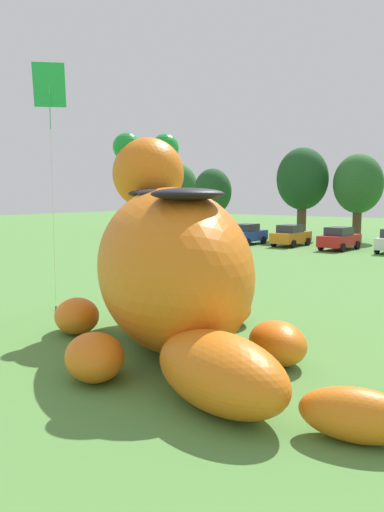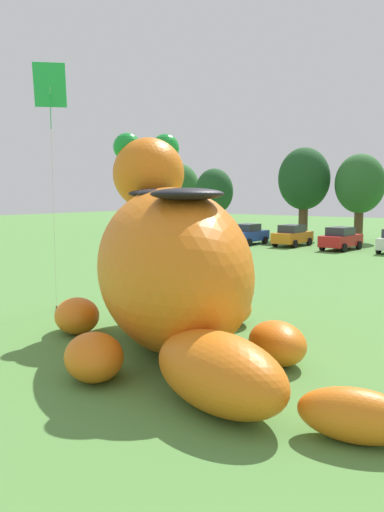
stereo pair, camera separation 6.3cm
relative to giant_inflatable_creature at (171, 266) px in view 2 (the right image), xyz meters
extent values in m
plane|color=#568E42|center=(-0.35, 0.42, -2.27)|extent=(160.00, 160.00, 0.00)
ellipsoid|color=orange|center=(-0.02, 0.00, -0.07)|extent=(8.56, 7.98, 4.41)
ellipsoid|color=orange|center=(-2.61, 2.09, 2.61)|extent=(3.45, 3.42, 2.33)
sphere|color=green|center=(-3.29, 1.81, 3.48)|extent=(0.93, 0.93, 0.93)
sphere|color=green|center=(-2.48, 2.81, 3.48)|extent=(0.93, 0.93, 0.93)
ellipsoid|color=black|center=(-1.39, 1.11, 1.96)|extent=(2.21, 2.26, 0.29)
ellipsoid|color=black|center=(-0.02, 0.00, 1.96)|extent=(2.21, 2.26, 0.29)
ellipsoid|color=black|center=(1.50, -1.24, 1.96)|extent=(2.21, 2.26, 0.29)
ellipsoid|color=orange|center=(-3.24, -0.55, -1.73)|extent=(2.31, 2.23, 1.08)
ellipsoid|color=orange|center=(-0.16, 3.25, -1.73)|extent=(2.31, 2.23, 1.08)
ellipsoid|color=orange|center=(0.23, -3.11, -1.73)|extent=(2.31, 2.23, 1.08)
ellipsoid|color=orange|center=(3.07, 0.39, -1.73)|extent=(2.31, 2.23, 1.08)
ellipsoid|color=orange|center=(3.48, -2.84, -1.50)|extent=(3.91, 2.81, 1.54)
ellipsoid|color=orange|center=(6.13, -2.59, -1.80)|extent=(2.18, 1.36, 0.94)
cube|color=#2347B7|center=(-13.41, 26.82, -1.55)|extent=(1.74, 4.12, 0.80)
cube|color=#2D333D|center=(-13.41, 26.67, -0.85)|extent=(1.51, 1.98, 0.60)
cylinder|color=black|center=(-14.25, 28.10, -1.95)|extent=(0.25, 0.64, 0.64)
cylinder|color=black|center=(-12.55, 28.08, -1.95)|extent=(0.25, 0.64, 0.64)
cylinder|color=black|center=(-14.27, 25.55, -1.95)|extent=(0.25, 0.64, 0.64)
cylinder|color=black|center=(-12.57, 25.54, -1.95)|extent=(0.25, 0.64, 0.64)
cube|color=orange|center=(-9.91, 27.80, -1.55)|extent=(1.78, 4.13, 0.80)
cube|color=#2D333D|center=(-9.92, 27.65, -0.85)|extent=(1.54, 2.00, 0.60)
cylinder|color=black|center=(-10.74, 29.09, -1.95)|extent=(0.25, 0.64, 0.64)
cylinder|color=black|center=(-9.04, 29.05, -1.95)|extent=(0.25, 0.64, 0.64)
cylinder|color=black|center=(-10.79, 26.55, -1.95)|extent=(0.25, 0.64, 0.64)
cylinder|color=black|center=(-9.09, 26.51, -1.95)|extent=(0.25, 0.64, 0.64)
cube|color=red|center=(-5.72, 27.33, -1.55)|extent=(2.00, 4.21, 0.80)
cube|color=#2D333D|center=(-5.73, 27.18, -0.85)|extent=(1.64, 2.07, 0.60)
cylinder|color=black|center=(-6.48, 28.66, -1.95)|extent=(0.29, 0.66, 0.64)
cylinder|color=black|center=(-4.78, 28.53, -1.95)|extent=(0.29, 0.66, 0.64)
cylinder|color=black|center=(-6.66, 26.12, -1.95)|extent=(0.29, 0.66, 0.64)
cylinder|color=black|center=(-4.97, 26.00, -1.95)|extent=(0.29, 0.66, 0.64)
cylinder|color=black|center=(-2.66, 26.51, -1.95)|extent=(0.24, 0.64, 0.64)
cylinder|color=brown|center=(-26.25, 34.15, -0.99)|extent=(0.73, 0.73, 2.57)
ellipsoid|color=#2D662D|center=(-26.25, 34.15, 2.56)|extent=(4.11, 4.11, 4.94)
cylinder|color=brown|center=(-20.73, 32.56, -1.11)|extent=(0.66, 0.66, 2.33)
ellipsoid|color=#1E4C23|center=(-20.73, 32.56, 2.10)|extent=(3.72, 3.72, 4.47)
cylinder|color=brown|center=(-12.15, 34.53, -0.80)|extent=(0.84, 0.84, 2.94)
ellipsoid|color=#1E4C23|center=(-12.15, 34.53, 3.25)|extent=(4.70, 4.70, 5.64)
cylinder|color=brown|center=(-7.20, 35.18, -0.93)|extent=(0.77, 0.77, 2.68)
ellipsoid|color=#2D662D|center=(-7.20, 35.18, 2.77)|extent=(4.29, 4.29, 5.15)
cylinder|color=brown|center=(-6.33, 1.18, -2.20)|extent=(0.06, 0.06, 0.15)
cylinder|color=silver|center=(-6.33, 1.18, 1.79)|extent=(0.01, 0.01, 7.83)
cube|color=green|center=(-6.33, 1.18, 5.71)|extent=(1.13, 1.13, 1.44)
cylinder|color=green|center=(-6.33, 1.18, 4.81)|extent=(0.03, 0.03, 1.20)
camera|label=1|loc=(9.07, -11.37, 1.99)|focal=37.72mm
camera|label=2|loc=(9.12, -11.33, 1.99)|focal=37.72mm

